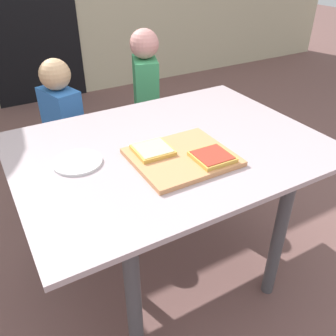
# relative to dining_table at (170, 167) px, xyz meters

# --- Properties ---
(ground_plane) EXTENTS (16.00, 16.00, 0.00)m
(ground_plane) POSITION_rel_dining_table_xyz_m (0.00, 0.00, -0.63)
(ground_plane) COLOR brown
(dining_table) EXTENTS (1.24, 0.92, 0.73)m
(dining_table) POSITION_rel_dining_table_xyz_m (0.00, 0.00, 0.00)
(dining_table) COLOR #B6A2A8
(dining_table) RESTS_ON ground
(cutting_board) EXTENTS (0.37, 0.32, 0.02)m
(cutting_board) POSITION_rel_dining_table_xyz_m (-0.02, -0.12, 0.12)
(cutting_board) COLOR tan
(cutting_board) RESTS_ON dining_table
(pizza_slice_near_right) EXTENTS (0.14, 0.14, 0.02)m
(pizza_slice_near_right) POSITION_rel_dining_table_xyz_m (0.06, -0.20, 0.14)
(pizza_slice_near_right) COLOR gold
(pizza_slice_near_right) RESTS_ON cutting_board
(pizza_slice_far_left) EXTENTS (0.14, 0.14, 0.02)m
(pizza_slice_far_left) POSITION_rel_dining_table_xyz_m (-0.10, -0.05, 0.14)
(pizza_slice_far_left) COLOR gold
(pizza_slice_far_left) RESTS_ON cutting_board
(plate_white_left) EXTENTS (0.18, 0.18, 0.01)m
(plate_white_left) POSITION_rel_dining_table_xyz_m (-0.37, 0.05, 0.11)
(plate_white_left) COLOR white
(plate_white_left) RESTS_ON dining_table
(child_left) EXTENTS (0.20, 0.27, 0.92)m
(child_left) POSITION_rel_dining_table_xyz_m (-0.24, 0.81, -0.10)
(child_left) COLOR #23473F
(child_left) RESTS_ON ground
(child_right) EXTENTS (0.21, 0.27, 1.01)m
(child_right) POSITION_rel_dining_table_xyz_m (0.31, 0.84, -0.04)
(child_right) COLOR #22203B
(child_right) RESTS_ON ground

